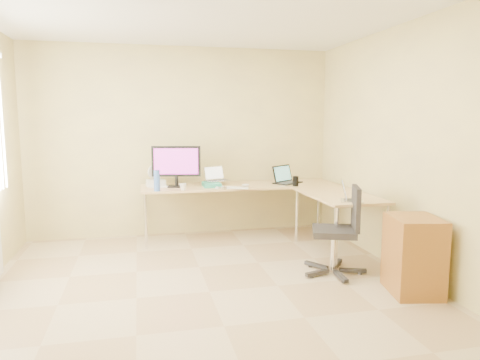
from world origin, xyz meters
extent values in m
plane|color=tan|center=(0.00, 0.00, 0.00)|extent=(4.50, 4.50, 0.00)
plane|color=white|center=(0.00, 0.00, 2.60)|extent=(4.50, 4.50, 0.00)
plane|color=#DDCD7C|center=(0.00, 2.25, 1.30)|extent=(4.50, 0.00, 4.50)
plane|color=#DDCD7C|center=(0.00, -2.25, 1.30)|extent=(4.50, 0.00, 4.50)
plane|color=#DDCD7C|center=(2.10, 0.00, 1.30)|extent=(0.00, 4.50, 4.50)
cube|color=tan|center=(0.72, 1.85, 0.36)|extent=(2.65, 0.70, 0.73)
cube|color=tan|center=(1.70, 0.85, 0.36)|extent=(0.70, 1.30, 0.73)
cube|color=black|center=(-0.14, 1.83, 1.00)|extent=(0.66, 0.33, 0.54)
cube|color=#217D66|center=(0.32, 1.78, 0.76)|extent=(0.23, 0.31, 0.05)
cube|color=silver|center=(0.41, 1.91, 0.88)|extent=(0.37, 0.33, 0.20)
cube|color=black|center=(1.40, 1.83, 0.85)|extent=(0.49, 0.47, 0.25)
cube|color=silver|center=(0.55, 1.55, 0.74)|extent=(0.43, 0.25, 0.02)
ellipsoid|color=white|center=(0.76, 1.68, 0.75)|extent=(0.11, 0.08, 0.04)
imported|color=white|center=(-0.08, 1.55, 0.77)|extent=(0.09, 0.09, 0.08)
cylinder|color=silver|center=(0.43, 1.55, 0.74)|extent=(0.13, 0.13, 0.03)
cylinder|color=#3C63B3|center=(-0.40, 1.55, 0.86)|extent=(0.10, 0.10, 0.26)
cube|color=silver|center=(-0.36, 1.96, 0.73)|extent=(0.23, 0.33, 0.01)
cube|color=silver|center=(-0.40, 1.97, 0.77)|extent=(0.26, 0.20, 0.09)
cylinder|color=white|center=(-0.40, 2.05, 0.86)|extent=(0.27, 0.27, 0.26)
cylinder|color=black|center=(1.41, 1.55, 0.80)|extent=(0.09, 0.09, 0.13)
cube|color=silver|center=(1.63, 0.38, 0.82)|extent=(0.35, 0.32, 0.19)
cube|color=black|center=(1.35, 0.21, 0.50)|extent=(0.72, 0.72, 0.94)
cube|color=brown|center=(1.85, -0.44, 0.36)|extent=(0.52, 0.60, 0.73)
camera|label=1|loc=(-0.62, -3.94, 1.61)|focal=33.03mm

